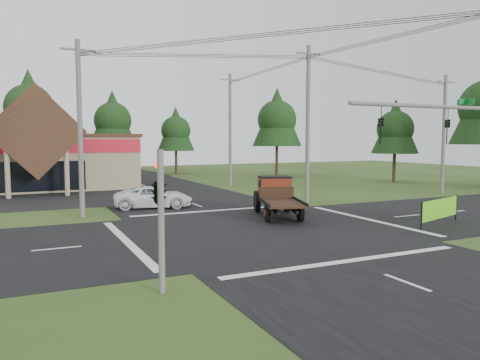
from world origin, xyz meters
TOP-DOWN VIEW (x-y plane):
  - ground at (0.00, 0.00)m, footprint 120.00×120.00m
  - road_ns at (0.00, 0.00)m, footprint 12.00×120.00m
  - road_ew at (0.00, 0.00)m, footprint 120.00×12.00m
  - traffic_signal_mast at (5.82, -7.50)m, footprint 8.12×0.24m
  - traffic_signal_corner at (-7.50, -7.32)m, footprint 0.53×2.48m
  - utility_pole_nw at (-8.00, 8.00)m, footprint 2.00×0.30m
  - utility_pole_ne at (8.00, 8.00)m, footprint 2.00×0.30m
  - utility_pole_far at (22.00, 8.00)m, footprint 2.00×0.30m
  - utility_pole_n at (8.00, 22.00)m, footprint 2.00×0.30m
  - tree_row_c at (-10.00, 41.00)m, footprint 7.28×7.28m
  - tree_row_d at (0.00, 42.00)m, footprint 6.16×6.16m
  - tree_row_e at (8.00, 40.00)m, footprint 5.04×5.04m
  - tree_side_ne at (18.00, 30.00)m, footprint 6.16×6.16m
  - tree_side_e_near at (26.00, 18.00)m, footprint 5.04×5.04m
  - antique_flatbed_truck at (2.71, 3.09)m, footprint 3.98×6.23m
  - roadside_banner at (9.39, -2.97)m, footprint 4.22×1.46m
  - white_pickup at (-3.09, 10.14)m, footprint 5.72×3.60m

SIDE VIEW (x-z plane):
  - ground at x=0.00m, z-range 0.00..0.00m
  - road_ns at x=0.00m, z-range 0.00..0.02m
  - road_ew at x=0.00m, z-range 0.00..0.02m
  - white_pickup at x=-3.09m, z-range 0.00..1.47m
  - roadside_banner at x=9.39m, z-range 0.00..1.50m
  - antique_flatbed_truck at x=2.71m, z-range 0.00..2.44m
  - traffic_signal_corner at x=-7.50m, z-range 1.32..5.72m
  - traffic_signal_mast at x=5.82m, z-range 0.93..7.93m
  - utility_pole_far at x=22.00m, z-range 0.14..10.34m
  - utility_pole_nw at x=-8.00m, z-range 0.14..10.64m
  - utility_pole_n at x=8.00m, z-range 0.14..11.34m
  - utility_pole_ne at x=8.00m, z-range 0.14..11.64m
  - tree_row_e at x=8.00m, z-range 1.49..10.58m
  - tree_side_e_near at x=26.00m, z-range 1.49..10.58m
  - tree_row_d at x=0.00m, z-range 1.82..12.93m
  - tree_side_ne at x=18.00m, z-range 1.82..12.93m
  - tree_row_c at x=-10.00m, z-range 2.16..15.29m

